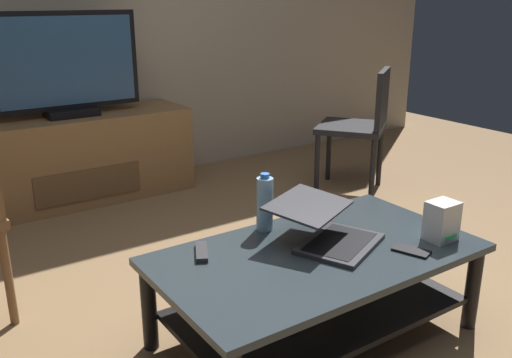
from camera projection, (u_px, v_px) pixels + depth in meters
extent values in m
plane|color=olive|center=(319.00, 322.00, 2.38)|extent=(7.68, 7.68, 0.00)
cube|color=#2D383D|center=(318.00, 254.00, 2.17)|extent=(1.27, 0.71, 0.03)
cube|color=black|center=(316.00, 307.00, 2.25)|extent=(1.12, 0.63, 0.02)
cylinder|color=black|center=(473.00, 288.00, 2.30)|extent=(0.06, 0.06, 0.36)
cylinder|color=black|center=(149.00, 308.00, 2.16)|extent=(0.06, 0.06, 0.36)
cylinder|color=black|center=(366.00, 238.00, 2.79)|extent=(0.06, 0.06, 0.36)
cube|color=olive|center=(76.00, 158.00, 3.74)|extent=(1.53, 0.48, 0.58)
cube|color=brown|center=(89.00, 184.00, 3.58)|extent=(0.69, 0.01, 0.20)
cube|color=black|center=(72.00, 112.00, 3.62)|extent=(0.32, 0.20, 0.05)
cube|color=black|center=(66.00, 61.00, 3.52)|extent=(0.93, 0.04, 0.61)
cube|color=#2D517A|center=(67.00, 61.00, 3.50)|extent=(0.86, 0.01, 0.55)
cube|color=black|center=(351.00, 128.00, 3.87)|extent=(0.62, 0.62, 0.04)
cube|color=black|center=(382.00, 100.00, 3.74)|extent=(0.36, 0.28, 0.41)
cylinder|color=black|center=(329.00, 151.00, 4.17)|extent=(0.04, 0.04, 0.44)
cylinder|color=black|center=(317.00, 165.00, 3.83)|extent=(0.04, 0.04, 0.44)
cylinder|color=black|center=(380.00, 156.00, 4.06)|extent=(0.04, 0.04, 0.44)
cylinder|color=black|center=(372.00, 171.00, 3.71)|extent=(0.04, 0.04, 0.44)
cylinder|color=brown|center=(8.00, 278.00, 2.31)|extent=(0.04, 0.04, 0.44)
cube|color=#333338|center=(340.00, 244.00, 2.21)|extent=(0.42, 0.37, 0.02)
cube|color=black|center=(340.00, 242.00, 2.20)|extent=(0.36, 0.31, 0.00)
cube|color=#333338|center=(308.00, 205.00, 2.24)|extent=(0.42, 0.37, 0.04)
cube|color=silver|center=(309.00, 205.00, 2.23)|extent=(0.37, 0.33, 0.03)
cube|color=white|center=(442.00, 221.00, 2.24)|extent=(0.12, 0.10, 0.16)
cube|color=#19D84C|center=(451.00, 237.00, 2.22)|extent=(0.07, 0.00, 0.01)
cylinder|color=#99C6E5|center=(265.00, 204.00, 2.33)|extent=(0.07, 0.07, 0.23)
cylinder|color=blue|center=(265.00, 176.00, 2.29)|extent=(0.04, 0.04, 0.02)
cube|color=black|center=(411.00, 251.00, 2.16)|extent=(0.11, 0.16, 0.01)
cube|color=#2D2D30|center=(202.00, 252.00, 2.14)|extent=(0.11, 0.16, 0.02)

